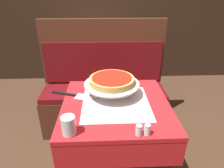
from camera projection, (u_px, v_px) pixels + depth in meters
dining_table_front at (116, 118)px, 1.44m from camera, size 0.74×0.74×0.77m
dining_table_rear at (97, 51)px, 2.88m from camera, size 0.84×0.84×0.77m
booth_bench at (104, 98)px, 2.27m from camera, size 1.34×0.45×1.21m
back_wall_panel at (108, 7)px, 3.15m from camera, size 6.00×0.04×2.40m
pizza_pan_stand at (112, 84)px, 1.46m from camera, size 0.41×0.41×0.09m
deep_dish_pizza at (112, 80)px, 1.45m from camera, size 0.33×0.33×0.05m
pizza_server at (71, 95)px, 1.48m from camera, size 0.30×0.14×0.01m
water_glass_near at (69, 125)px, 1.08m from camera, size 0.08×0.08×0.11m
salt_shaker at (139, 130)px, 1.08m from camera, size 0.04×0.04×0.06m
pepper_shaker at (147, 130)px, 1.08m from camera, size 0.04×0.04×0.06m
napkin_holder at (114, 78)px, 1.66m from camera, size 0.10×0.05×0.09m
condiment_caddy at (98, 41)px, 2.79m from camera, size 0.14×0.14×0.17m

